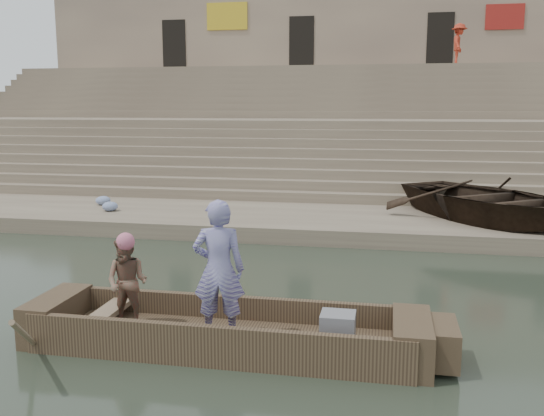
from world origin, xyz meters
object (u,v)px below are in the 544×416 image
(television, at_px, (337,328))
(beached_rowboat, at_px, (487,199))
(pedestrian, at_px, (459,44))
(main_rowboat, at_px, (224,341))
(standing_man, at_px, (219,270))
(rowing_man, at_px, (127,282))

(television, relative_size, beached_rowboat, 0.09)
(pedestrian, bearing_deg, beached_rowboat, -173.33)
(television, height_order, pedestrian, pedestrian)
(main_rowboat, relative_size, beached_rowboat, 0.93)
(television, distance_m, beached_rowboat, 8.98)
(main_rowboat, relative_size, pedestrian, 2.70)
(beached_rowboat, bearing_deg, pedestrian, 52.25)
(main_rowboat, relative_size, television, 10.87)
(standing_man, bearing_deg, main_rowboat, -107.60)
(main_rowboat, bearing_deg, beached_rowboat, 60.67)
(beached_rowboat, xyz_separation_m, pedestrian, (0.47, 13.50, 5.17))
(standing_man, xyz_separation_m, television, (1.59, 0.15, -0.76))
(television, relative_size, pedestrian, 0.25)
(standing_man, xyz_separation_m, rowing_man, (-1.40, 0.16, -0.31))
(beached_rowboat, bearing_deg, main_rowboat, -155.07)
(rowing_man, distance_m, beached_rowboat, 10.39)
(main_rowboat, distance_m, pedestrian, 23.29)
(standing_man, bearing_deg, television, 175.47)
(television, bearing_deg, standing_man, -174.77)
(standing_man, height_order, pedestrian, pedestrian)
(main_rowboat, height_order, pedestrian, pedestrian)
(main_rowboat, height_order, rowing_man, rowing_man)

